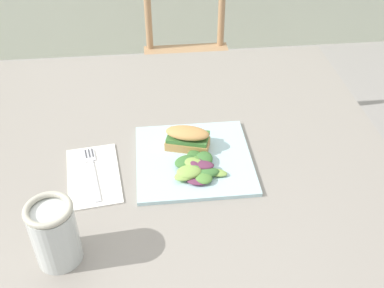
% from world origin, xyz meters
% --- Properties ---
extents(dining_table, '(1.13, 1.00, 0.74)m').
position_xyz_m(dining_table, '(0.13, -0.02, 0.62)').
color(dining_table, gray).
rests_on(dining_table, ground).
extents(chair_wooden_far, '(0.40, 0.40, 0.87)m').
position_xyz_m(chair_wooden_far, '(0.29, 0.97, 0.45)').
color(chair_wooden_far, tan).
rests_on(chair_wooden_far, ground).
extents(plate_lunch, '(0.27, 0.27, 0.01)m').
position_xyz_m(plate_lunch, '(0.20, -0.07, 0.74)').
color(plate_lunch, silver).
rests_on(plate_lunch, dining_table).
extents(sandwich_half_front, '(0.12, 0.09, 0.06)m').
position_xyz_m(sandwich_half_front, '(0.19, -0.03, 0.78)').
color(sandwich_half_front, tan).
rests_on(sandwich_half_front, plate_lunch).
extents(salad_mixed_greens, '(0.13, 0.14, 0.02)m').
position_xyz_m(salad_mixed_greens, '(0.21, -0.12, 0.76)').
color(salad_mixed_greens, '#3D7033').
rests_on(salad_mixed_greens, plate_lunch).
extents(napkin_folded, '(0.14, 0.22, 0.00)m').
position_xyz_m(napkin_folded, '(-0.03, -0.10, 0.74)').
color(napkin_folded, silver).
rests_on(napkin_folded, dining_table).
extents(fork_on_napkin, '(0.05, 0.19, 0.00)m').
position_xyz_m(fork_on_napkin, '(-0.04, -0.08, 0.75)').
color(fork_on_napkin, silver).
rests_on(fork_on_napkin, napkin_folded).
extents(mason_jar_iced_tea, '(0.09, 0.09, 0.14)m').
position_xyz_m(mason_jar_iced_tea, '(-0.08, -0.33, 0.80)').
color(mason_jar_iced_tea, gold).
rests_on(mason_jar_iced_tea, dining_table).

